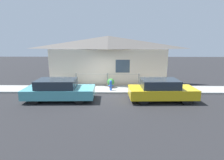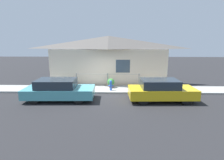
{
  "view_description": "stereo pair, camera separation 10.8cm",
  "coord_description": "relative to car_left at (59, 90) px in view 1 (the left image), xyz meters",
  "views": [
    {
      "loc": [
        0.56,
        -11.42,
        3.48
      ],
      "look_at": [
        0.36,
        0.3,
        0.9
      ],
      "focal_mm": 28.0,
      "sensor_mm": 36.0,
      "label": 1
    },
    {
      "loc": [
        0.67,
        -11.41,
        3.48
      ],
      "look_at": [
        0.36,
        0.3,
        0.9
      ],
      "focal_mm": 28.0,
      "sensor_mm": 36.0,
      "label": 2
    }
  ],
  "objects": [
    {
      "name": "car_left",
      "position": [
        0.0,
        0.0,
        0.0
      ],
      "size": [
        4.18,
        1.84,
        1.29
      ],
      "rotation": [
        0.0,
        0.0,
        0.03
      ],
      "color": "teal",
      "rests_on": "ground_plane"
    },
    {
      "name": "house",
      "position": [
        2.81,
        4.42,
        2.53
      ],
      "size": [
        9.69,
        2.23,
        3.95
      ],
      "color": "beige",
      "rests_on": "ground_plane"
    },
    {
      "name": "car_right",
      "position": [
        6.13,
        0.0,
        0.01
      ],
      "size": [
        3.95,
        1.76,
        1.3
      ],
      "rotation": [
        0.0,
        0.0,
        0.03
      ],
      "color": "gold",
      "rests_on": "ground_plane"
    },
    {
      "name": "potted_plant_by_fence",
      "position": [
        -0.09,
        2.52,
        -0.22
      ],
      "size": [
        0.38,
        0.38,
        0.55
      ],
      "color": "brown",
      "rests_on": "sidewalk"
    },
    {
      "name": "ground_plane",
      "position": [
        2.81,
        1.34,
        -0.64
      ],
      "size": [
        60.0,
        60.0,
        0.0
      ],
      "primitive_type": "plane",
      "color": "#262628"
    },
    {
      "name": "sidewalk",
      "position": [
        2.81,
        2.24,
        -0.59
      ],
      "size": [
        24.0,
        1.81,
        0.11
      ],
      "color": "#9E9E99",
      "rests_on": "ground_plane"
    },
    {
      "name": "fire_hydrant",
      "position": [
        3.08,
        1.82,
        -0.15
      ],
      "size": [
        0.38,
        0.17,
        0.72
      ],
      "color": "blue",
      "rests_on": "sidewalk"
    },
    {
      "name": "fence",
      "position": [
        2.81,
        3.0,
        0.03
      ],
      "size": [
        4.9,
        0.1,
        1.0
      ],
      "color": "gray",
      "rests_on": "sidewalk"
    },
    {
      "name": "potted_plant_near_hydrant",
      "position": [
        3.06,
        2.63,
        -0.14
      ],
      "size": [
        0.54,
        0.54,
        0.68
      ],
      "color": "#9E5638",
      "rests_on": "sidewalk"
    }
  ]
}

